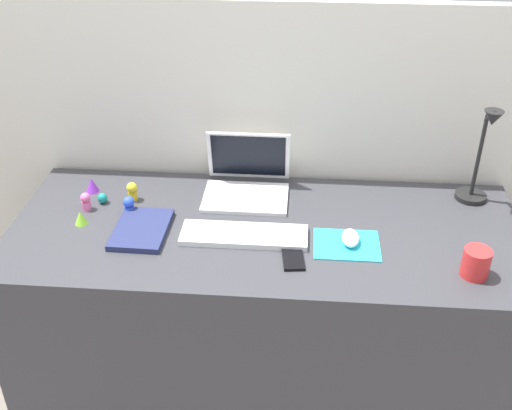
{
  "coord_description": "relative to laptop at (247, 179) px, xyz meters",
  "views": [
    {
      "loc": [
        0.1,
        -1.72,
        1.9
      ],
      "look_at": [
        -0.03,
        0.0,
        0.83
      ],
      "focal_mm": 43.91,
      "sensor_mm": 36.0,
      "label": 1
    }
  ],
  "objects": [
    {
      "name": "toy_figurine_pink",
      "position": [
        -0.54,
        -0.16,
        -0.02
      ],
      "size": [
        0.03,
        0.03,
        0.06
      ],
      "color": "pink",
      "rests_on": "desk"
    },
    {
      "name": "back_wall",
      "position": [
        0.09,
        0.16,
        -0.1
      ],
      "size": [
        2.91,
        0.05,
        1.39
      ],
      "primitive_type": "cube",
      "color": "silver",
      "rests_on": "ground_plane"
    },
    {
      "name": "keyboard",
      "position": [
        0.02,
        -0.29,
        -0.04
      ],
      "size": [
        0.41,
        0.13,
        0.02
      ],
      "primitive_type": "cube",
      "color": "white",
      "rests_on": "desk"
    },
    {
      "name": "coffee_mug",
      "position": [
        0.72,
        -0.43,
        -0.01
      ],
      "size": [
        0.08,
        0.08,
        0.09
      ],
      "primitive_type": "cylinder",
      "color": "red",
      "rests_on": "desk"
    },
    {
      "name": "desk",
      "position": [
        0.09,
        -0.23,
        -0.42
      ],
      "size": [
        1.71,
        0.71,
        0.74
      ],
      "primitive_type": "cube",
      "color": "#38383D",
      "rests_on": "ground_plane"
    },
    {
      "name": "mousepad",
      "position": [
        0.35,
        -0.31,
        -0.05
      ],
      "size": [
        0.21,
        0.17,
        0.0
      ],
      "primitive_type": "cube",
      "color": "#28B7CC",
      "rests_on": "desk"
    },
    {
      "name": "mouse",
      "position": [
        0.36,
        -0.3,
        -0.03
      ],
      "size": [
        0.06,
        0.1,
        0.03
      ],
      "primitive_type": "ellipsoid",
      "color": "white",
      "rests_on": "mousepad"
    },
    {
      "name": "toy_figurine_purple",
      "position": [
        -0.56,
        -0.04,
        -0.03
      ],
      "size": [
        0.05,
        0.05,
        0.05
      ],
      "primitive_type": "cone",
      "color": "purple",
      "rests_on": "desk"
    },
    {
      "name": "toy_figurine_teal",
      "position": [
        -0.5,
        -0.12,
        -0.03
      ],
      "size": [
        0.03,
        0.03,
        0.04
      ],
      "primitive_type": "ellipsoid",
      "color": "teal",
      "rests_on": "desk"
    },
    {
      "name": "ground_plane",
      "position": [
        0.09,
        -0.23,
        -0.79
      ],
      "size": [
        6.0,
        6.0,
        0.0
      ],
      "primitive_type": "plane",
      "color": "slate"
    },
    {
      "name": "notebook_pad",
      "position": [
        -0.32,
        -0.29,
        -0.04
      ],
      "size": [
        0.17,
        0.24,
        0.02
      ],
      "primitive_type": "cube",
      "rotation": [
        0.0,
        0.0,
        -0.02
      ],
      "color": "navy",
      "rests_on": "desk"
    },
    {
      "name": "cell_phone",
      "position": [
        0.18,
        -0.4,
        -0.05
      ],
      "size": [
        0.08,
        0.13,
        0.01
      ],
      "primitive_type": "cube",
      "rotation": [
        0.0,
        0.0,
        0.12
      ],
      "color": "black",
      "rests_on": "desk"
    },
    {
      "name": "laptop",
      "position": [
        0.0,
        0.0,
        0.0
      ],
      "size": [
        0.3,
        0.26,
        0.21
      ],
      "color": "white",
      "rests_on": "desk"
    },
    {
      "name": "desk_lamp",
      "position": [
        0.8,
        -0.01,
        0.12
      ],
      "size": [
        0.11,
        0.15,
        0.37
      ],
      "color": "black",
      "rests_on": "desk"
    },
    {
      "name": "toy_figurine_lime",
      "position": [
        -0.54,
        -0.25,
        -0.03
      ],
      "size": [
        0.04,
        0.04,
        0.05
      ],
      "primitive_type": "cone",
      "color": "#8CDB33",
      "rests_on": "desk"
    },
    {
      "name": "toy_figurine_blue",
      "position": [
        -0.39,
        -0.18,
        -0.02
      ],
      "size": [
        0.04,
        0.04,
        0.06
      ],
      "color": "blue",
      "rests_on": "desk"
    },
    {
      "name": "toy_figurine_yellow",
      "position": [
        -0.4,
        -0.09,
        -0.02
      ],
      "size": [
        0.04,
        0.04,
        0.07
      ],
      "color": "yellow",
      "rests_on": "desk"
    }
  ]
}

